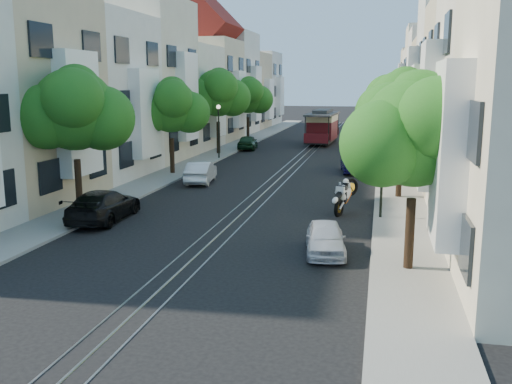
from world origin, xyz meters
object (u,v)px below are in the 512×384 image
Objects in this scene: tree_w_d at (248,96)px; lamp_west at (219,123)px; parked_car_e_near at (325,238)px; tree_w_a at (75,111)px; parked_car_e_mid at (353,163)px; tree_e_a at (417,135)px; tree_e_b at (404,108)px; cable_car at (323,125)px; tree_w_b at (172,107)px; tree_e_c at (398,103)px; parked_car_w_far at (248,142)px; tree_e_d at (395,95)px; parked_car_w_near at (104,205)px; lamp_east at (383,156)px; parked_car_e_far at (373,145)px; parked_car_w_mid at (201,172)px; tree_w_c at (218,94)px; sportbike_rider at (344,194)px.

tree_w_d reaches higher than lamp_west.
tree_w_d is 1.93× the size of parked_car_e_near.
tree_w_a is 1.61× the size of lamp_west.
lamp_west reaches higher than parked_car_e_mid.
tree_e_a is 12.00m from tree_e_b.
tree_e_b is at bearing -73.12° from cable_car.
tree_w_b is at bearing -170.80° from parked_car_e_mid.
parked_car_e_mid is (11.54, 15.50, -4.06)m from tree_w_a.
parked_car_e_mid is at bearing 16.89° from tree_w_b.
lamp_west is at bearing 171.51° from tree_e_c.
parked_car_e_mid reaches higher than parked_car_w_far.
tree_e_a is 39.21m from cable_car.
tree_e_d is 14.42m from parked_car_e_mid.
tree_w_b reaches higher than parked_car_w_near.
lamp_east is (13.44, -9.98, -1.55)m from tree_w_b.
tree_w_a reaches higher than cable_car.
lamp_east reaches higher than parked_car_e_far.
parked_car_w_mid is at bearing -98.90° from cable_car.
tree_e_c is 1.93× the size of parked_car_e_near.
tree_e_b is 1.61× the size of lamp_east.
tree_w_a reaches higher than parked_car_w_far.
tree_w_c is 1.83× the size of parked_car_w_far.
lamp_east is (13.44, -20.98, -2.22)m from tree_w_c.
cable_car is (-5.80, 31.52, -1.03)m from lamp_east.
parked_car_e_near is (10.70, -23.66, -2.27)m from lamp_west.
tree_e_d is (0.00, 34.00, 0.47)m from tree_e_a.
tree_w_d reaches higher than parked_car_w_far.
lamp_west is at bearing 136.15° from tree_e_b.
tree_w_b reaches higher than cable_car.
parked_car_e_far is (12.65, 27.67, -4.14)m from tree_w_a.
cable_car is at bearing 116.05° from sportbike_rider.
tree_e_b and tree_w_a have the same top height.
tree_w_c is 25.01m from lamp_east.
tree_w_a reaches higher than tree_w_d.
parked_car_w_mid is at bearing 168.23° from tree_e_b.
tree_e_d is (0.00, 11.00, 0.27)m from tree_e_c.
tree_e_c is at bearing 51.34° from tree_w_a.
tree_e_d is 16.39m from lamp_west.
lamp_west is 26.06m from parked_car_e_near.
parked_car_w_near is at bearing -141.85° from sportbike_rider.
cable_car is (-6.76, 26.54, -2.92)m from tree_e_b.
sportbike_rider is 11.13m from parked_car_w_mid.
parked_car_e_near is 0.71× the size of parked_car_w_near.
sportbike_rider is at bearing -57.45° from lamp_west.
tree_w_b is at bearing 130.27° from tree_e_a.
parked_car_e_mid reaches higher than parked_car_e_far.
tree_e_d is 1.02× the size of tree_w_a.
parked_car_e_mid is 15.24m from parked_car_w_far.
parked_car_w_far is (-10.22, 24.09, -0.25)m from sportbike_rider.
tree_e_a is at bearing -89.75° from parked_car_e_mid.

